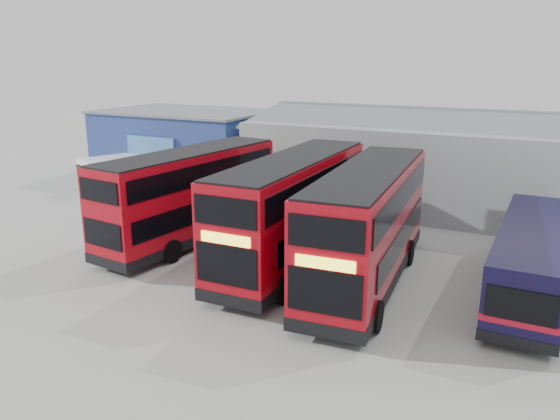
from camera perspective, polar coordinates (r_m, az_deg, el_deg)
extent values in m
plane|color=#999894|center=(20.17, -7.85, -10.51)|extent=(120.00, 120.00, 0.00)
cube|color=navy|center=(41.41, -9.63, 6.62)|extent=(12.00, 8.00, 5.00)
cube|color=slate|center=(41.10, -9.80, 10.13)|extent=(12.30, 8.30, 0.15)
cube|color=#4989D0|center=(38.18, -13.36, 6.42)|extent=(3.96, 0.15, 1.40)
cube|color=gray|center=(35.35, 22.65, 4.10)|extent=(30.00, 12.00, 5.00)
cube|color=slate|center=(32.19, 22.69, 8.05)|extent=(30.50, 6.33, 1.29)
cube|color=slate|center=(37.74, 23.49, 8.91)|extent=(30.50, 6.33, 1.29)
cube|color=#A60915|center=(26.95, -9.37, 1.64)|extent=(3.60, 10.88, 4.12)
cube|color=black|center=(27.45, -9.20, -2.12)|extent=(3.65, 10.93, 0.46)
cube|color=black|center=(25.94, -7.81, 0.05)|extent=(0.96, 9.01, 0.97)
cube|color=black|center=(27.66, -11.87, 0.84)|extent=(0.96, 9.01, 0.97)
cube|color=black|center=(25.84, -7.36, 3.95)|extent=(1.06, 10.02, 0.97)
cube|color=black|center=(27.56, -11.48, 4.50)|extent=(1.06, 10.02, 0.97)
cube|color=black|center=(31.13, -2.69, 2.61)|extent=(2.28, 0.28, 1.37)
cube|color=black|center=(30.77, -2.73, 5.93)|extent=(2.28, 0.28, 0.97)
cube|color=#FFFE35|center=(30.94, -2.70, 4.27)|extent=(1.83, 0.22, 0.36)
cube|color=black|center=(23.60, -18.06, -2.44)|extent=(2.23, 0.28, 1.12)
cube|color=black|center=(23.12, -18.44, 1.88)|extent=(2.23, 0.28, 0.92)
cube|color=black|center=(26.53, -9.56, 6.00)|extent=(3.44, 10.71, 0.10)
cylinder|color=black|center=(29.48, -2.60, -0.75)|extent=(0.43, 1.09, 1.06)
cylinder|color=black|center=(30.91, -6.28, -0.05)|extent=(0.43, 1.09, 1.06)
cylinder|color=black|center=(24.82, -11.26, -4.24)|extent=(0.43, 1.09, 1.06)
cylinder|color=black|center=(26.51, -15.06, -3.19)|extent=(0.43, 1.09, 1.06)
cube|color=#A60915|center=(23.55, 1.33, 0.11)|extent=(3.07, 11.30, 4.33)
cube|color=black|center=(24.15, 1.30, -4.35)|extent=(3.11, 11.35, 0.48)
cube|color=black|center=(24.62, -1.16, -0.42)|extent=(0.39, 9.50, 1.01)
cube|color=black|center=(23.58, 4.75, -1.20)|extent=(0.39, 9.50, 1.01)
cube|color=black|center=(23.81, -1.64, 3.52)|extent=(0.43, 10.57, 1.01)
cube|color=black|center=(22.73, 4.48, 2.90)|extent=(0.43, 10.57, 1.01)
cube|color=black|center=(19.00, -5.64, -5.79)|extent=(2.40, 0.14, 1.44)
cube|color=black|center=(18.39, -5.80, -0.20)|extent=(2.40, 0.14, 1.01)
cube|color=#FFFE35|center=(18.66, -5.74, -3.05)|extent=(1.92, 0.11, 0.37)
cube|color=black|center=(28.78, 5.88, 1.65)|extent=(2.35, 0.14, 1.17)
cube|color=black|center=(28.38, 5.99, 5.42)|extent=(2.35, 0.14, 0.96)
cube|color=black|center=(23.06, 1.36, 5.35)|extent=(2.90, 11.14, 0.11)
cylinder|color=black|center=(21.50, -6.13, -7.12)|extent=(0.38, 1.12, 1.11)
cylinder|color=black|center=(20.37, 0.11, -8.35)|extent=(0.38, 1.12, 1.11)
cylinder|color=black|center=(27.10, 1.26, -2.16)|extent=(0.38, 1.12, 1.11)
cylinder|color=black|center=(26.21, 6.39, -2.88)|extent=(0.38, 1.12, 1.11)
cube|color=#A60915|center=(21.77, 9.14, -1.44)|extent=(3.65, 11.33, 4.29)
cube|color=black|center=(22.41, 8.93, -6.18)|extent=(3.70, 11.37, 0.48)
cube|color=black|center=(22.63, 6.01, -2.00)|extent=(0.91, 9.40, 1.01)
cube|color=black|center=(22.09, 12.74, -2.76)|extent=(0.91, 9.40, 1.01)
cube|color=black|center=(21.76, 5.83, 2.21)|extent=(1.01, 10.45, 1.01)
cube|color=black|center=(21.19, 12.83, 1.53)|extent=(1.01, 10.45, 1.01)
cube|color=black|center=(16.92, 4.65, -8.60)|extent=(2.38, 0.27, 1.43)
cube|color=black|center=(16.23, 4.80, -2.45)|extent=(2.38, 0.27, 1.01)
cube|color=#FFFE35|center=(16.54, 4.71, -5.60)|extent=(1.90, 0.22, 0.37)
cube|color=black|center=(27.21, 11.78, 0.55)|extent=(2.33, 0.27, 1.17)
cube|color=black|center=(26.79, 12.01, 4.49)|extent=(2.33, 0.27, 0.95)
cube|color=black|center=(21.25, 9.39, 4.15)|extent=(3.48, 11.15, 0.11)
cylinder|color=black|center=(19.33, 2.48, -9.77)|extent=(0.44, 1.13, 1.10)
cylinder|color=black|center=(18.72, 9.96, -10.89)|extent=(0.44, 1.13, 1.10)
cylinder|color=black|center=(25.26, 7.60, -3.66)|extent=(0.44, 1.13, 1.10)
cylinder|color=black|center=(24.80, 13.31, -4.32)|extent=(0.44, 1.13, 1.10)
cube|color=black|center=(22.79, 24.75, -4.51)|extent=(2.35, 10.21, 2.46)
cube|color=black|center=(23.15, 24.45, -6.98)|extent=(2.38, 10.24, 0.37)
cube|color=#B80E24|center=(22.93, 24.62, -5.54)|extent=(2.38, 10.24, 0.23)
cube|color=black|center=(22.45, 21.83, -3.40)|extent=(0.07, 8.53, 0.88)
cube|color=black|center=(27.64, 25.38, -0.84)|extent=(2.09, 0.05, 1.21)
cube|color=black|center=(17.95, 23.88, -9.17)|extent=(2.04, 0.05, 1.02)
cylinder|color=black|center=(26.60, 22.54, -3.92)|extent=(0.30, 0.97, 0.96)
cylinder|color=black|center=(20.51, 27.08, -10.25)|extent=(0.30, 0.97, 0.96)
cylinder|color=black|center=(20.55, 20.83, -9.45)|extent=(0.30, 0.97, 0.96)
cube|color=white|center=(38.73, -16.07, 3.91)|extent=(4.15, 5.91, 2.08)
cube|color=black|center=(37.67, -19.93, 3.77)|extent=(1.84, 0.81, 0.77)
cube|color=black|center=(39.04, -19.13, 4.24)|extent=(0.43, 0.93, 0.66)
cube|color=black|center=(36.99, -17.86, 3.75)|extent=(0.43, 0.93, 0.66)
cylinder|color=black|center=(39.20, -19.07, 2.33)|extent=(0.55, 0.83, 0.79)
cylinder|color=black|center=(37.28, -17.89, 1.78)|extent=(0.55, 0.83, 0.79)
cylinder|color=black|center=(40.62, -14.18, 3.16)|extent=(0.55, 0.83, 0.79)
cylinder|color=black|center=(38.77, -12.81, 2.67)|extent=(0.55, 0.83, 0.79)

